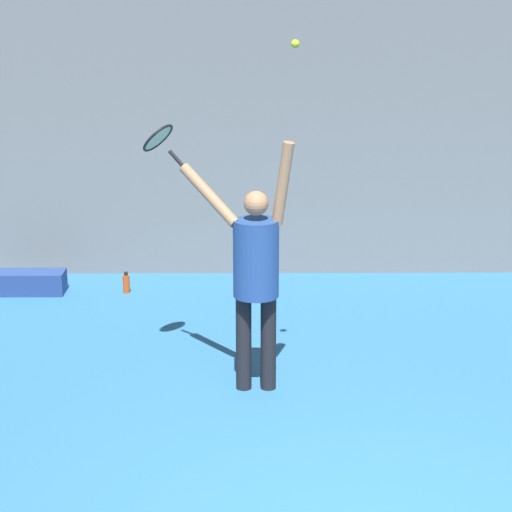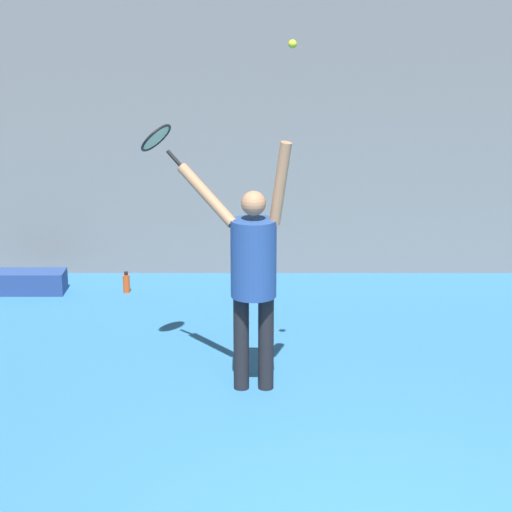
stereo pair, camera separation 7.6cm
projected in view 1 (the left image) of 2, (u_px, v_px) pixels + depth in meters
back_wall at (317, 57)px, 10.31m from camera, size 18.00×0.10×5.00m
tennis_player at (255, 267)px, 7.50m from camera, size 0.96×0.58×2.10m
tennis_racket at (159, 139)px, 7.65m from camera, size 0.41×0.39×0.36m
tennis_ball at (295, 44)px, 6.95m from camera, size 0.07×0.07×0.07m
water_bottle at (126, 283)px, 10.21m from camera, size 0.08×0.08×0.24m
equipment_bag at (31, 282)px, 10.19m from camera, size 0.74×0.31×0.24m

